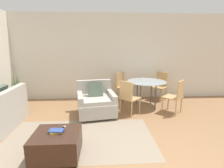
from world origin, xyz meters
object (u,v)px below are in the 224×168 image
object	(u,v)px
dining_table	(147,84)
dining_chair_far_right	(160,84)
ottoman	(57,144)
tv_remote_primary	(63,129)
armchair	(96,102)
tv_remote_secondary	(63,128)
dining_chair_near_left	(128,96)
dining_chair_near_right	(176,95)
book_stack	(56,131)
dining_chair_far_left	(123,85)
potted_plant	(18,100)

from	to	relation	value
dining_table	dining_chair_far_right	distance (m)	0.89
ottoman	tv_remote_primary	world-z (taller)	tv_remote_primary
armchair	tv_remote_secondary	distance (m)	1.64
armchair	dining_chair_near_left	distance (m)	0.85
armchair	dining_table	xyz separation A→B (m)	(1.44, 0.55, 0.34)
armchair	dining_chair_near_right	world-z (taller)	dining_chair_near_right
book_stack	dining_chair_far_right	distance (m)	3.89
ottoman	dining_chair_near_left	world-z (taller)	dining_chair_near_left
ottoman	dining_chair_near_left	distance (m)	2.18
dining_chair_near_left	dining_chair_far_left	xyz separation A→B (m)	(0.00, 1.24, 0.00)
tv_remote_secondary	dining_table	bearing A→B (deg)	47.26
potted_plant	dining_chair_near_right	size ratio (longest dim) A/B	1.11
tv_remote_secondary	dining_chair_far_left	world-z (taller)	dining_chair_far_left
potted_plant	dining_chair_near_right	xyz separation A→B (m)	(4.33, -0.71, 0.30)
tv_remote_primary	dining_table	distance (m)	2.90
potted_plant	dining_table	world-z (taller)	potted_plant
armchair	book_stack	distance (m)	1.80
ottoman	tv_remote_secondary	bearing A→B (deg)	66.23
dining_table	book_stack	bearing A→B (deg)	-131.85
dining_chair_near_left	dining_chair_near_right	xyz separation A→B (m)	(1.24, 0.00, 0.00)
tv_remote_secondary	dining_chair_near_right	size ratio (longest dim) A/B	0.16
dining_chair_far_left	tv_remote_secondary	bearing A→B (deg)	-115.94
book_stack	dining_chair_far_right	world-z (taller)	dining_chair_far_right
book_stack	dining_chair_far_left	size ratio (longest dim) A/B	0.27
dining_table	dining_chair_near_left	bearing A→B (deg)	-135.00
ottoman	dining_chair_near_left	size ratio (longest dim) A/B	0.81
dining_table	dining_chair_far_right	bearing A→B (deg)	45.00
tv_remote_primary	tv_remote_secondary	size ratio (longest dim) A/B	1.08
dining_chair_near_right	dining_chair_far_left	world-z (taller)	same
dining_chair_near_right	dining_chair_far_right	bearing A→B (deg)	90.00
dining_chair_far_right	armchair	bearing A→B (deg)	-150.52
book_stack	armchair	bearing A→B (deg)	71.44
ottoman	potted_plant	world-z (taller)	potted_plant
book_stack	tv_remote_secondary	bearing A→B (deg)	64.65
armchair	tv_remote_secondary	xyz separation A→B (m)	(-0.50, -1.56, 0.08)
dining_table	dining_chair_far_left	bearing A→B (deg)	135.00
book_stack	tv_remote_secondary	distance (m)	0.16
tv_remote_secondary	armchair	bearing A→B (deg)	72.08
dining_chair_near_left	tv_remote_primary	bearing A→B (deg)	-130.77
ottoman	dining_table	bearing A→B (deg)	48.34
tv_remote_primary	dining_chair_far_left	distance (m)	3.06
armchair	dining_chair_far_right	world-z (taller)	dining_chair_far_right
potted_plant	dining_chair_far_left	world-z (taller)	potted_plant
tv_remote_primary	dining_chair_far_right	xyz separation A→B (m)	(2.56, 2.76, 0.10)
dining_table	dining_chair_far_left	distance (m)	0.89
ottoman	dining_chair_near_right	world-z (taller)	dining_chair_near_right
tv_remote_primary	dining_chair_far_left	xyz separation A→B (m)	(1.31, 2.76, 0.10)
book_stack	dining_table	world-z (taller)	dining_table
tv_remote_primary	dining_chair_far_left	size ratio (longest dim) A/B	0.18
armchair	tv_remote_primary	bearing A→B (deg)	-107.13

